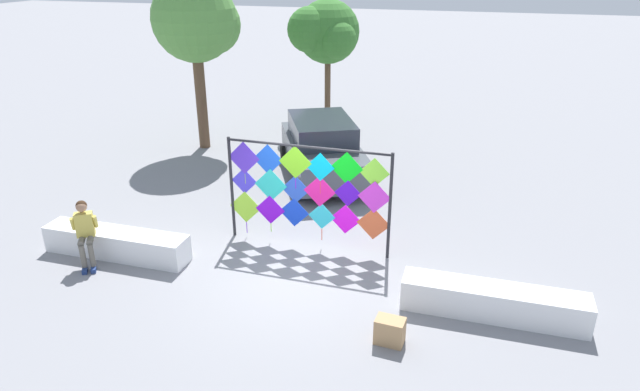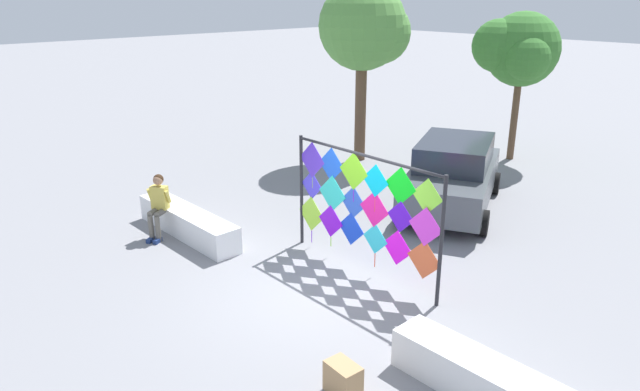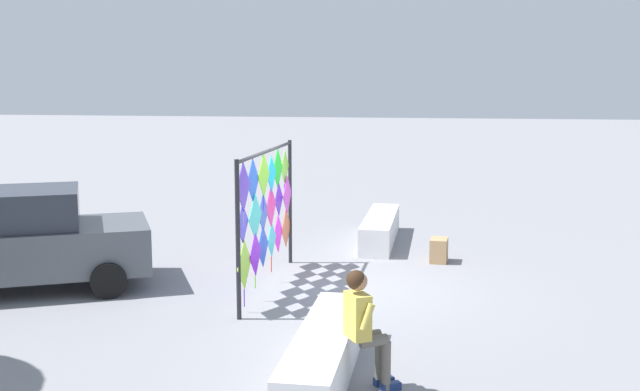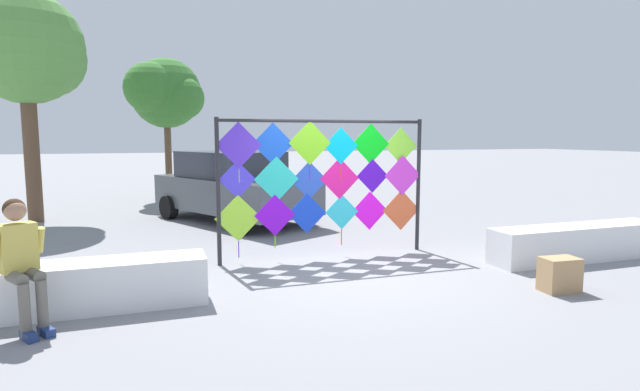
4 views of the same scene
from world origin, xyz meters
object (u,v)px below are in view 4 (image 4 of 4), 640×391
at_px(parked_car, 233,186).
at_px(tree_palm_like, 28,52).
at_px(kite_display_rack, 323,174).
at_px(cardboard_box_large, 560,275).
at_px(tree_broadleaf, 163,92).
at_px(seated_vendor, 21,255).

bearing_deg(parked_car, tree_palm_like, 159.28).
xyz_separation_m(parked_car, tree_palm_like, (-4.59, 1.74, 3.24)).
distance_m(kite_display_rack, tree_palm_like, 8.52).
distance_m(kite_display_rack, parked_car, 4.37).
relative_size(kite_display_rack, cardboard_box_large, 7.62).
height_order(parked_car, tree_broadleaf, tree_broadleaf).
height_order(cardboard_box_large, tree_palm_like, tree_palm_like).
xyz_separation_m(cardboard_box_large, tree_broadleaf, (-4.65, 12.27, 3.29)).
height_order(kite_display_rack, parked_car, kite_display_rack).
relative_size(kite_display_rack, seated_vendor, 2.60).
distance_m(seated_vendor, tree_broadleaf, 11.94).
height_order(parked_car, tree_palm_like, tree_palm_like).
xyz_separation_m(seated_vendor, tree_broadleaf, (1.89, 11.49, 2.68)).
xyz_separation_m(kite_display_rack, tree_broadleaf, (-2.27, 9.39, 2.07)).
distance_m(parked_car, tree_broadleaf, 5.95).
bearing_deg(tree_palm_like, seated_vendor, -80.86).
height_order(tree_broadleaf, tree_palm_like, tree_palm_like).
xyz_separation_m(seated_vendor, cardboard_box_large, (6.53, -0.79, -0.61)).
relative_size(kite_display_rack, parked_car, 0.77).
relative_size(seated_vendor, cardboard_box_large, 2.93).
bearing_deg(seated_vendor, cardboard_box_large, -6.86).
distance_m(seated_vendor, tree_palm_like, 8.81).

